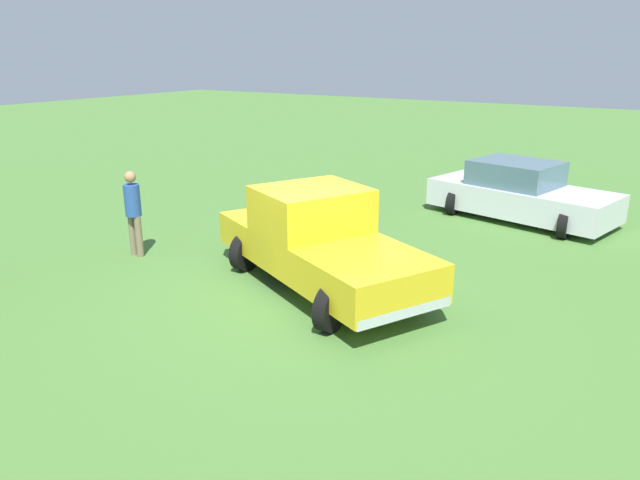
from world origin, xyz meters
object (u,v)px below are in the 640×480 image
Objects in this scene: person_bystander at (133,208)px; traffic_cone at (250,203)px; sedan_near at (520,193)px; pickup_truck at (316,238)px.

person_bystander is 3.23× the size of traffic_cone.
sedan_near is 9.24m from person_bystander.
sedan_near reaches higher than traffic_cone.
traffic_cone is (3.28, 4.13, -0.63)m from pickup_truck.
sedan_near is 2.67× the size of person_bystander.
traffic_cone is at bearing -138.91° from sedan_near.
sedan_near is at bearing 99.95° from pickup_truck.
sedan_near is at bearing -62.06° from traffic_cone.
sedan_near is 8.60× the size of traffic_cone.
pickup_truck is at bearing -93.21° from sedan_near.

